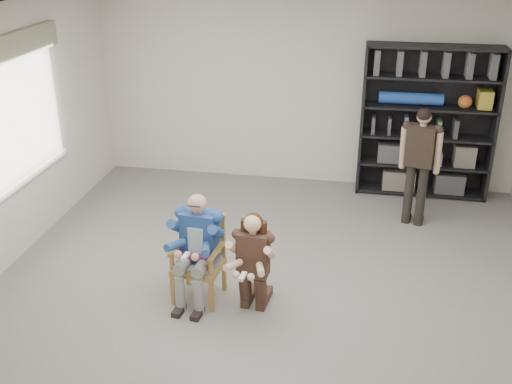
% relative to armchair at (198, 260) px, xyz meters
% --- Properties ---
extents(room_shell, '(6.00, 7.00, 2.80)m').
position_rel_armchair_xyz_m(room_shell, '(0.72, -0.18, 0.95)').
color(room_shell, silver).
rests_on(room_shell, ground).
extents(floor, '(6.00, 7.00, 0.01)m').
position_rel_armchair_xyz_m(floor, '(0.72, -0.18, -0.45)').
color(floor, slate).
rests_on(floor, ground).
extents(window_left, '(0.16, 2.00, 1.75)m').
position_rel_armchair_xyz_m(window_left, '(-2.23, 0.82, 1.18)').
color(window_left, silver).
rests_on(window_left, room_shell).
extents(armchair, '(0.57, 0.55, 0.89)m').
position_rel_armchair_xyz_m(armchair, '(0.00, 0.00, 0.00)').
color(armchair, olive).
rests_on(armchair, floor).
extents(seated_man, '(0.57, 0.74, 1.16)m').
position_rel_armchair_xyz_m(seated_man, '(0.00, -0.00, 0.13)').
color(seated_man, navy).
rests_on(seated_man, floor).
extents(kneeling_woman, '(0.52, 0.76, 1.06)m').
position_rel_armchair_xyz_m(kneeling_woman, '(0.58, -0.12, 0.08)').
color(kneeling_woman, '#3B291B').
rests_on(kneeling_woman, floor).
extents(bookshelf, '(1.80, 0.38, 2.10)m').
position_rel_armchair_xyz_m(bookshelf, '(2.42, 3.10, 0.60)').
color(bookshelf, black).
rests_on(bookshelf, floor).
extents(standing_man, '(0.53, 0.38, 1.55)m').
position_rel_armchair_xyz_m(standing_man, '(2.27, 2.10, 0.33)').
color(standing_man, black).
rests_on(standing_man, floor).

